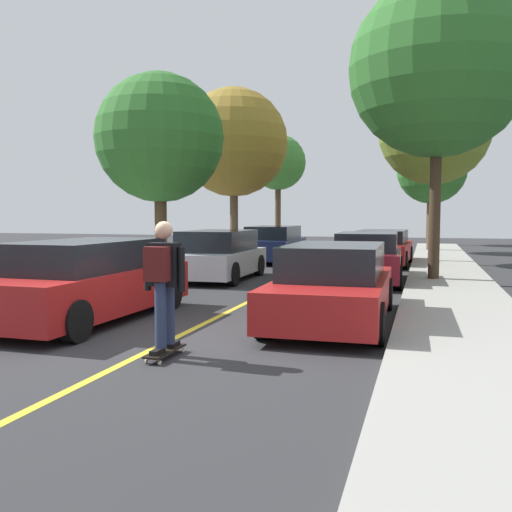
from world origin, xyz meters
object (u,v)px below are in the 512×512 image
object	(u,v)px
street_tree_right_near	(434,129)
street_tree_right_far	(432,170)
street_tree_left_near	(234,143)
street_tree_right_farthest	(431,161)
parked_car_left_nearest	(86,281)
street_tree_left_far	(278,163)
street_tree_left_nearest	(160,139)
skateboard	(165,351)
skateboarder	(163,277)
parked_car_right_far	(383,248)
parked_car_left_near	(218,255)
parked_car_left_far	(274,244)
street_tree_right_nearest	(438,68)
parked_car_right_near	(368,258)
parked_car_right_nearest	(334,285)

from	to	relation	value
street_tree_right_near	street_tree_right_far	bearing A→B (deg)	90.00
street_tree_left_near	street_tree_right_farthest	size ratio (longest dim) A/B	1.01
street_tree_right_near	street_tree_right_farthest	size ratio (longest dim) A/B	1.04
parked_car_left_nearest	street_tree_left_far	size ratio (longest dim) A/B	0.77
parked_car_left_nearest	street_tree_left_nearest	world-z (taller)	street_tree_left_nearest
skateboard	skateboarder	xyz separation A→B (m)	(-0.00, -0.03, 0.98)
street_tree_right_farthest	skateboarder	world-z (taller)	street_tree_right_farthest
parked_car_right_far	street_tree_left_near	size ratio (longest dim) A/B	0.65
parked_car_left_near	street_tree_right_far	xyz separation A→B (m)	(5.97, 13.98, 3.37)
parked_car_left_far	skateboarder	bearing A→B (deg)	-80.48
parked_car_left_nearest	skateboard	distance (m)	3.26
parked_car_left_nearest	street_tree_right_nearest	world-z (taller)	street_tree_right_nearest
street_tree_left_near	street_tree_right_nearest	distance (m)	9.66
street_tree_left_near	skateboard	world-z (taller)	street_tree_left_near
parked_car_left_near	parked_car_left_far	size ratio (longest dim) A/B	0.95
parked_car_left_far	street_tree_right_farthest	distance (m)	16.99
parked_car_right_near	street_tree_left_far	xyz separation A→B (m)	(-5.97, 13.16, 3.89)
parked_car_left_nearest	parked_car_right_near	xyz separation A→B (m)	(4.23, 7.12, -0.03)
parked_car_left_nearest	street_tree_right_far	bearing A→B (deg)	73.82
parked_car_left_far	street_tree_right_farthest	bearing A→B (deg)	68.64
parked_car_left_far	parked_car_right_nearest	distance (m)	12.52
parked_car_left_near	street_tree_left_far	distance (m)	14.31
parked_car_left_nearest	street_tree_right_farthest	size ratio (longest dim) A/B	0.68
street_tree_right_far	street_tree_right_farthest	xyz separation A→B (m)	(0.00, 7.55, 1.08)
parked_car_right_nearest	parked_car_right_far	size ratio (longest dim) A/B	1.04
parked_car_right_nearest	skateboard	bearing A→B (deg)	-119.39
parked_car_left_near	parked_car_right_near	xyz separation A→B (m)	(4.23, 0.51, -0.02)
skateboarder	parked_car_right_near	bearing A→B (deg)	79.26
parked_car_right_nearest	street_tree_left_nearest	xyz separation A→B (m)	(-5.97, 5.41, 3.43)
parked_car_right_near	street_tree_right_near	world-z (taller)	street_tree_right_near
parked_car_right_far	skateboard	size ratio (longest dim) A/B	5.27
parked_car_right_far	street_tree_left_near	bearing A→B (deg)	175.59
parked_car_left_near	street_tree_right_nearest	xyz separation A→B (m)	(5.97, 0.79, 5.06)
parked_car_right_nearest	skateboarder	bearing A→B (deg)	-119.13
street_tree_right_near	skateboard	bearing A→B (deg)	-102.48
parked_car_left_nearest	skateboard	world-z (taller)	parked_car_left_nearest
parked_car_right_nearest	street_tree_right_near	bearing A→B (deg)	82.15
parked_car_right_nearest	street_tree_right_near	size ratio (longest dim) A/B	0.66
street_tree_right_near	parked_car_left_far	bearing A→B (deg)	-172.09
street_tree_left_nearest	skateboard	xyz separation A→B (m)	(4.24, -8.49, -4.00)
street_tree_left_near	street_tree_left_far	size ratio (longest dim) A/B	1.15
parked_car_left_nearest	street_tree_right_near	bearing A→B (deg)	66.44
street_tree_left_nearest	street_tree_left_far	size ratio (longest dim) A/B	0.99
parked_car_left_near	street_tree_left_near	size ratio (longest dim) A/B	0.61
street_tree_right_nearest	skateboarder	bearing A→B (deg)	-110.23
parked_car_left_far	street_tree_right_far	bearing A→B (deg)	52.27
parked_car_left_far	skateboarder	distance (m)	15.11
parked_car_right_far	street_tree_right_far	distance (m)	8.79
parked_car_left_near	parked_car_right_far	distance (m)	7.40
parked_car_left_nearest	street_tree_left_far	bearing A→B (deg)	94.90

